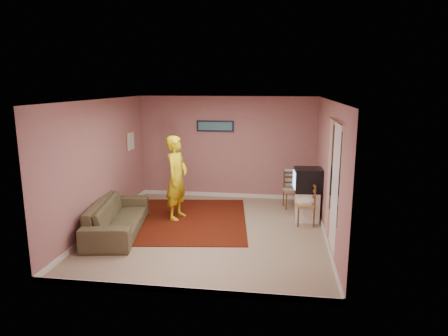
# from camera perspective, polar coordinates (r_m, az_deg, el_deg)

# --- Properties ---
(ground) EXTENTS (5.00, 5.00, 0.00)m
(ground) POSITION_cam_1_polar(r_m,az_deg,el_deg) (8.14, -1.91, -8.92)
(ground) COLOR gray
(ground) RESTS_ON ground
(wall_back) EXTENTS (4.50, 0.02, 2.60)m
(wall_back) POSITION_cam_1_polar(r_m,az_deg,el_deg) (10.20, 0.44, 2.93)
(wall_back) COLOR #A26A6E
(wall_back) RESTS_ON ground
(wall_front) EXTENTS (4.50, 0.02, 2.60)m
(wall_front) POSITION_cam_1_polar(r_m,az_deg,el_deg) (5.40, -6.57, -5.32)
(wall_front) COLOR #A26A6E
(wall_front) RESTS_ON ground
(wall_left) EXTENTS (0.02, 5.00, 2.60)m
(wall_left) POSITION_cam_1_polar(r_m,az_deg,el_deg) (8.45, -17.19, 0.50)
(wall_left) COLOR #A26A6E
(wall_left) RESTS_ON ground
(wall_right) EXTENTS (0.02, 5.00, 2.60)m
(wall_right) POSITION_cam_1_polar(r_m,az_deg,el_deg) (7.71, 14.72, -0.41)
(wall_right) COLOR #A26A6E
(wall_right) RESTS_ON ground
(ceiling) EXTENTS (4.50, 5.00, 0.02)m
(ceiling) POSITION_cam_1_polar(r_m,az_deg,el_deg) (7.61, -2.05, 9.69)
(ceiling) COLOR silver
(ceiling) RESTS_ON wall_back
(baseboard_back) EXTENTS (4.50, 0.02, 0.10)m
(baseboard_back) POSITION_cam_1_polar(r_m,az_deg,el_deg) (10.46, 0.43, -3.86)
(baseboard_back) COLOR silver
(baseboard_back) RESTS_ON ground
(baseboard_front) EXTENTS (4.50, 0.02, 0.10)m
(baseboard_front) POSITION_cam_1_polar(r_m,az_deg,el_deg) (5.90, -6.25, -16.97)
(baseboard_front) COLOR silver
(baseboard_front) RESTS_ON ground
(baseboard_left) EXTENTS (0.02, 5.00, 0.10)m
(baseboard_left) POSITION_cam_1_polar(r_m,az_deg,el_deg) (8.77, -16.62, -7.53)
(baseboard_left) COLOR silver
(baseboard_left) RESTS_ON ground
(baseboard_right) EXTENTS (0.02, 5.00, 0.10)m
(baseboard_right) POSITION_cam_1_polar(r_m,az_deg,el_deg) (8.06, 14.17, -9.11)
(baseboard_right) COLOR silver
(baseboard_right) RESTS_ON ground
(window) EXTENTS (0.01, 1.10, 1.50)m
(window) POSITION_cam_1_polar(r_m,az_deg,el_deg) (6.81, 15.58, -0.77)
(window) COLOR black
(window) RESTS_ON wall_right
(curtain_sheer) EXTENTS (0.01, 0.75, 2.10)m
(curtain_sheer) POSITION_cam_1_polar(r_m,az_deg,el_deg) (6.71, 15.53, -2.71)
(curtain_sheer) COLOR white
(curtain_sheer) RESTS_ON wall_right
(curtain_floral) EXTENTS (0.01, 0.35, 2.10)m
(curtain_floral) POSITION_cam_1_polar(r_m,az_deg,el_deg) (7.38, 14.73, -1.35)
(curtain_floral) COLOR beige
(curtain_floral) RESTS_ON wall_right
(curtain_rod) EXTENTS (0.02, 1.40, 0.02)m
(curtain_rod) POSITION_cam_1_polar(r_m,az_deg,el_deg) (6.67, 15.62, 6.55)
(curtain_rod) COLOR brown
(curtain_rod) RESTS_ON wall_right
(picture_back) EXTENTS (0.95, 0.04, 0.28)m
(picture_back) POSITION_cam_1_polar(r_m,az_deg,el_deg) (10.14, -1.27, 6.00)
(picture_back) COLOR #131535
(picture_back) RESTS_ON wall_back
(picture_left) EXTENTS (0.04, 0.38, 0.42)m
(picture_left) POSITION_cam_1_polar(r_m,az_deg,el_deg) (9.85, -13.18, 3.76)
(picture_left) COLOR beige
(picture_left) RESTS_ON wall_left
(area_rug) EXTENTS (2.74, 3.26, 0.02)m
(area_rug) POSITION_cam_1_polar(r_m,az_deg,el_deg) (8.78, -4.83, -7.32)
(area_rug) COLOR #330D05
(area_rug) RESTS_ON ground
(tv_cabinet) EXTENTS (0.51, 0.46, 0.65)m
(tv_cabinet) POSITION_cam_1_polar(r_m,az_deg,el_deg) (8.81, 11.77, -5.30)
(tv_cabinet) COLOR white
(tv_cabinet) RESTS_ON ground
(crt_tv) EXTENTS (0.62, 0.56, 0.50)m
(crt_tv) POSITION_cam_1_polar(r_m,az_deg,el_deg) (8.66, 11.89, -1.68)
(crt_tv) COLOR black
(crt_tv) RESTS_ON tv_cabinet
(chair_a) EXTENTS (0.46, 0.44, 0.47)m
(chair_a) POSITION_cam_1_polar(r_m,az_deg,el_deg) (9.58, 9.73, -2.58)
(chair_a) COLOR #A67750
(chair_a) RESTS_ON ground
(dvd_player) EXTENTS (0.40, 0.32, 0.06)m
(dvd_player) POSITION_cam_1_polar(r_m,az_deg,el_deg) (9.59, 9.72, -2.89)
(dvd_player) COLOR #BBBBC1
(dvd_player) RESTS_ON chair_a
(blue_throw) EXTENTS (0.37, 0.05, 0.39)m
(blue_throw) POSITION_cam_1_polar(r_m,az_deg,el_deg) (9.72, 9.73, -1.33)
(blue_throw) COLOR #8CB5E5
(blue_throw) RESTS_ON chair_a
(chair_b) EXTENTS (0.43, 0.45, 0.48)m
(chair_b) POSITION_cam_1_polar(r_m,az_deg,el_deg) (8.49, 11.51, -4.42)
(chair_b) COLOR #A67750
(chair_b) RESTS_ON ground
(game_console) EXTENTS (0.28, 0.23, 0.05)m
(game_console) POSITION_cam_1_polar(r_m,az_deg,el_deg) (8.51, 11.49, -4.83)
(game_console) COLOR white
(game_console) RESTS_ON chair_b
(sofa) EXTENTS (1.23, 2.35, 0.65)m
(sofa) POSITION_cam_1_polar(r_m,az_deg,el_deg) (8.19, -14.97, -6.77)
(sofa) COLOR brown
(sofa) RESTS_ON ground
(person) EXTENTS (0.56, 0.74, 1.82)m
(person) POSITION_cam_1_polar(r_m,az_deg,el_deg) (8.66, -6.77, -1.40)
(person) COLOR yellow
(person) RESTS_ON ground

